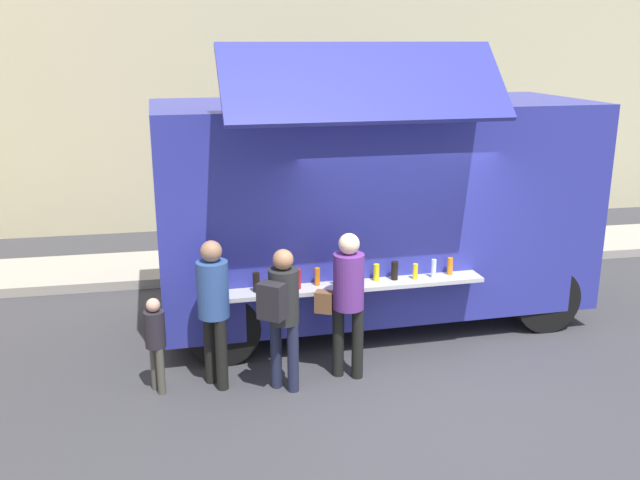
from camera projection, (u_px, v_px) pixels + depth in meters
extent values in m
plane|color=#38383D|center=(428.00, 396.00, 7.72)|extent=(60.00, 60.00, 0.00)
cube|color=#9E998E|center=(98.00, 272.00, 11.61)|extent=(28.00, 1.60, 0.15)
cube|color=#2D3299|center=(372.00, 203.00, 9.46)|extent=(5.81, 2.45, 2.73)
cube|color=#2D3299|center=(367.00, 82.00, 7.44)|extent=(3.18, 0.96, 0.83)
cube|color=black|center=(353.00, 198.00, 8.25)|extent=(3.00, 0.21, 1.23)
cube|color=#B7B7BC|center=(357.00, 285.00, 8.34)|extent=(3.16, 0.47, 0.05)
cylinder|color=black|center=(256.00, 282.00, 8.02)|extent=(0.08, 0.08, 0.23)
cylinder|color=red|center=(278.00, 282.00, 8.07)|extent=(0.06, 0.06, 0.21)
cylinder|color=red|center=(298.00, 279.00, 8.12)|extent=(0.08, 0.08, 0.24)
cylinder|color=orange|center=(317.00, 277.00, 8.24)|extent=(0.06, 0.06, 0.21)
cylinder|color=white|center=(336.00, 276.00, 8.24)|extent=(0.06, 0.06, 0.24)
cylinder|color=green|center=(359.00, 274.00, 8.26)|extent=(0.06, 0.06, 0.26)
cylinder|color=yellow|center=(376.00, 272.00, 8.40)|extent=(0.07, 0.07, 0.21)
cylinder|color=black|center=(395.00, 271.00, 8.44)|extent=(0.08, 0.08, 0.23)
cylinder|color=yellow|center=(415.00, 271.00, 8.46)|extent=(0.06, 0.06, 0.19)
cylinder|color=silver|center=(434.00, 269.00, 8.51)|extent=(0.06, 0.06, 0.23)
cylinder|color=orange|center=(450.00, 266.00, 8.62)|extent=(0.07, 0.07, 0.21)
cube|color=black|center=(561.00, 159.00, 9.94)|extent=(0.15, 1.90, 1.20)
cylinder|color=black|center=(481.00, 256.00, 11.18)|extent=(0.90, 0.28, 0.90)
cylinder|color=black|center=(545.00, 298.00, 9.37)|extent=(0.90, 0.28, 0.90)
cylinder|color=black|center=(210.00, 277.00, 10.23)|extent=(0.90, 0.28, 0.90)
cylinder|color=black|center=(223.00, 328.00, 8.41)|extent=(0.90, 0.28, 0.90)
cylinder|color=#305B37|center=(535.00, 227.00, 12.64)|extent=(0.60, 0.60, 1.05)
cylinder|color=black|center=(338.00, 341.00, 8.09)|extent=(0.14, 0.14, 0.85)
cylinder|color=black|center=(358.00, 343.00, 8.04)|extent=(0.14, 0.14, 0.85)
cylinder|color=#5E2D7F|center=(349.00, 281.00, 7.86)|extent=(0.35, 0.35, 0.65)
sphere|color=beige|center=(349.00, 244.00, 7.73)|extent=(0.24, 0.24, 0.24)
cube|color=brown|center=(324.00, 302.00, 8.00)|extent=(0.25, 0.22, 0.25)
cylinder|color=#1E223B|center=(276.00, 354.00, 7.82)|extent=(0.13, 0.13, 0.81)
cylinder|color=#1E223B|center=(293.00, 358.00, 7.73)|extent=(0.13, 0.13, 0.81)
cylinder|color=#232526|center=(284.00, 296.00, 7.58)|extent=(0.34, 0.34, 0.61)
sphere|color=#A57451|center=(283.00, 260.00, 7.46)|extent=(0.23, 0.23, 0.23)
cube|color=#232127|center=(272.00, 301.00, 7.35)|extent=(0.33, 0.31, 0.40)
cylinder|color=black|center=(210.00, 348.00, 7.93)|extent=(0.13, 0.13, 0.85)
cylinder|color=black|center=(222.00, 354.00, 7.77)|extent=(0.13, 0.13, 0.85)
cylinder|color=#2E4D8D|center=(213.00, 289.00, 7.64)|extent=(0.35, 0.35, 0.64)
sphere|color=#9E7255|center=(211.00, 251.00, 7.52)|extent=(0.24, 0.24, 0.24)
cylinder|color=#4B4840|center=(154.00, 367.00, 7.80)|extent=(0.09, 0.09, 0.55)
cylinder|color=#4B4840|center=(161.00, 371.00, 7.70)|extent=(0.09, 0.09, 0.55)
cylinder|color=#252129|center=(155.00, 329.00, 7.62)|extent=(0.23, 0.23, 0.41)
sphere|color=#DCA287|center=(153.00, 305.00, 7.54)|extent=(0.15, 0.15, 0.15)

